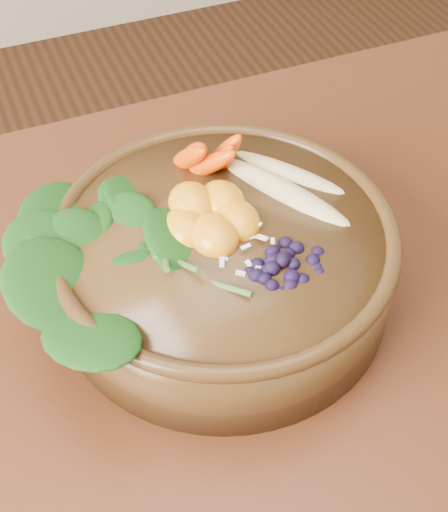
{
  "coord_description": "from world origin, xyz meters",
  "views": [
    {
      "loc": [
        -0.09,
        -0.3,
        1.28
      ],
      "look_at": [
        0.09,
        0.11,
        0.8
      ],
      "focal_mm": 50.0,
      "sensor_mm": 36.0,
      "label": 1
    }
  ],
  "objects_px": {
    "mandarin_cluster": "(210,206)",
    "blueberry_pile": "(283,249)",
    "carrot_cluster": "(200,125)",
    "dining_table": "(184,468)",
    "stoneware_bowl": "(224,263)",
    "kale_heap": "(132,204)",
    "banana_halves": "(287,169)"
  },
  "relations": [
    {
      "from": "stoneware_bowl",
      "to": "mandarin_cluster",
      "type": "distance_m",
      "value": 0.06
    },
    {
      "from": "carrot_cluster",
      "to": "blueberry_pile",
      "type": "xyz_separation_m",
      "value": [
        0.01,
        -0.16,
        -0.02
      ]
    },
    {
      "from": "mandarin_cluster",
      "to": "banana_halves",
      "type": "bearing_deg",
      "value": 14.1
    },
    {
      "from": "dining_table",
      "to": "stoneware_bowl",
      "type": "height_order",
      "value": "stoneware_bowl"
    },
    {
      "from": "dining_table",
      "to": "carrot_cluster",
      "type": "distance_m",
      "value": 0.32
    },
    {
      "from": "stoneware_bowl",
      "to": "dining_table",
      "type": "bearing_deg",
      "value": -127.79
    },
    {
      "from": "banana_halves",
      "to": "mandarin_cluster",
      "type": "height_order",
      "value": "mandarin_cluster"
    },
    {
      "from": "stoneware_bowl",
      "to": "mandarin_cluster",
      "type": "relative_size",
      "value": 3.15
    },
    {
      "from": "kale_heap",
      "to": "dining_table",
      "type": "bearing_deg",
      "value": -96.25
    },
    {
      "from": "dining_table",
      "to": "kale_heap",
      "type": "bearing_deg",
      "value": 83.75
    },
    {
      "from": "dining_table",
      "to": "kale_heap",
      "type": "distance_m",
      "value": 0.25
    },
    {
      "from": "mandarin_cluster",
      "to": "blueberry_pile",
      "type": "bearing_deg",
      "value": -65.42
    },
    {
      "from": "dining_table",
      "to": "blueberry_pile",
      "type": "distance_m",
      "value": 0.24
    },
    {
      "from": "mandarin_cluster",
      "to": "blueberry_pile",
      "type": "height_order",
      "value": "blueberry_pile"
    },
    {
      "from": "mandarin_cluster",
      "to": "blueberry_pile",
      "type": "xyz_separation_m",
      "value": [
        0.03,
        -0.08,
        0.0
      ]
    },
    {
      "from": "carrot_cluster",
      "to": "banana_halves",
      "type": "xyz_separation_m",
      "value": [
        0.06,
        -0.06,
        -0.03
      ]
    },
    {
      "from": "dining_table",
      "to": "banana_halves",
      "type": "height_order",
      "value": "banana_halves"
    },
    {
      "from": "kale_heap",
      "to": "blueberry_pile",
      "type": "relative_size",
      "value": 1.42
    },
    {
      "from": "mandarin_cluster",
      "to": "blueberry_pile",
      "type": "relative_size",
      "value": 0.69
    },
    {
      "from": "blueberry_pile",
      "to": "stoneware_bowl",
      "type": "bearing_deg",
      "value": 116.71
    },
    {
      "from": "kale_heap",
      "to": "mandarin_cluster",
      "type": "xyz_separation_m",
      "value": [
        0.06,
        -0.02,
        -0.01
      ]
    },
    {
      "from": "kale_heap",
      "to": "carrot_cluster",
      "type": "xyz_separation_m",
      "value": [
        0.09,
        0.06,
        0.02
      ]
    },
    {
      "from": "kale_heap",
      "to": "carrot_cluster",
      "type": "distance_m",
      "value": 0.11
    },
    {
      "from": "dining_table",
      "to": "mandarin_cluster",
      "type": "xyz_separation_m",
      "value": [
        0.08,
        0.13,
        0.19
      ]
    },
    {
      "from": "stoneware_bowl",
      "to": "kale_heap",
      "type": "relative_size",
      "value": 1.53
    },
    {
      "from": "stoneware_bowl",
      "to": "kale_heap",
      "type": "bearing_deg",
      "value": 150.72
    },
    {
      "from": "carrot_cluster",
      "to": "banana_halves",
      "type": "distance_m",
      "value": 0.09
    },
    {
      "from": "carrot_cluster",
      "to": "blueberry_pile",
      "type": "distance_m",
      "value": 0.16
    },
    {
      "from": "dining_table",
      "to": "carrot_cluster",
      "type": "bearing_deg",
      "value": 63.77
    },
    {
      "from": "stoneware_bowl",
      "to": "blueberry_pile",
      "type": "relative_size",
      "value": 2.16
    },
    {
      "from": "dining_table",
      "to": "mandarin_cluster",
      "type": "distance_m",
      "value": 0.25
    },
    {
      "from": "carrot_cluster",
      "to": "mandarin_cluster",
      "type": "height_order",
      "value": "carrot_cluster"
    }
  ]
}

